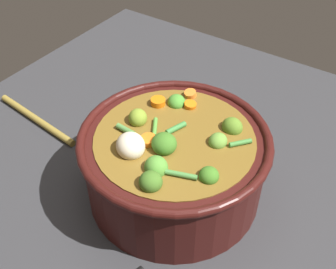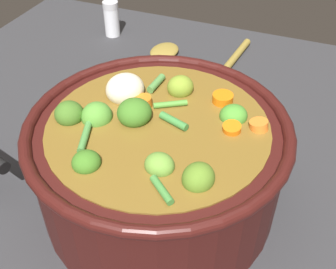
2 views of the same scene
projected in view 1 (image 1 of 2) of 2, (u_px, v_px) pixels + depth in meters
ground_plane at (174, 190)px, 0.77m from camera, size 1.10×1.10×0.00m
cooking_pot at (174, 163)px, 0.72m from camera, size 0.32×0.32×0.16m
wooden_spoon at (5, 138)px, 0.87m from camera, size 0.24×0.19×0.02m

